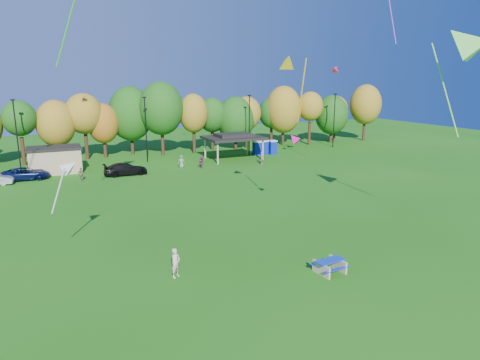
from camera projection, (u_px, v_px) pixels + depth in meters
name	position (u px, v px, depth m)	size (l,w,h in m)	color
ground	(273.00, 286.00, 24.27)	(160.00, 160.00, 0.00)	#19600F
tree_line	(116.00, 118.00, 62.68)	(93.57, 10.55, 11.15)	black
lamp_posts	(146.00, 127.00, 59.28)	(64.50, 0.25, 9.09)	black
utility_building	(55.00, 160.00, 53.36)	(6.30, 4.30, 3.25)	tan
pavilion	(234.00, 137.00, 61.92)	(8.20, 6.20, 3.77)	tan
porta_potties	(264.00, 148.00, 66.22)	(3.75, 1.59, 2.18)	#0B219A
picnic_table	(330.00, 265.00, 25.93)	(2.01, 1.72, 0.80)	tan
kite_flyer	(176.00, 263.00, 25.23)	(0.66, 0.43, 1.80)	beige
car_c	(25.00, 174.00, 49.68)	(2.40, 5.21, 1.45)	#0A1541
car_d	(126.00, 169.00, 52.14)	(2.10, 5.18, 1.50)	black
far_person_2	(81.00, 174.00, 48.97)	(0.94, 0.39, 1.61)	olive
far_person_3	(181.00, 162.00, 56.24)	(0.83, 0.54, 1.71)	#688D61
far_person_4	(262.00, 158.00, 58.81)	(0.62, 0.41, 1.71)	#9C4961
far_person_5	(201.00, 162.00, 56.33)	(1.45, 0.46, 1.56)	#82365D
kite_3	(294.00, 138.00, 34.28)	(1.35, 1.39, 1.12)	#D30B71
kite_4	(288.00, 62.00, 32.22)	(1.73, 3.33, 5.49)	yellow
kite_5	(462.00, 42.00, 27.87)	(3.76, 4.91, 8.08)	#66D64B
kite_6	(70.00, 168.00, 26.10)	(2.15, 1.41, 3.43)	silver
kite_9	(335.00, 68.00, 50.94)	(1.65, 1.58, 1.33)	red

